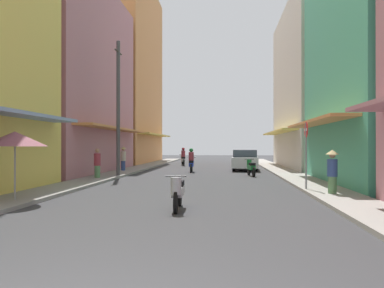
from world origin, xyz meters
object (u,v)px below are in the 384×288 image
parked_car (245,160)px  pedestrian_foreground (332,170)px  motorbike_silver (178,191)px  motorbike_green (251,167)px  motorbike_blue (191,161)px  street_sign_no_entry (306,146)px  vendor_umbrella (15,139)px  pedestrian_midway (123,158)px  motorbike_white (183,158)px  utility_pole (118,108)px  pedestrian_far (97,164)px

parked_car → pedestrian_foreground: (2.25, -13.63, 0.17)m
motorbike_silver → parked_car: parked_car is taller
motorbike_green → motorbike_blue: size_ratio=0.99×
motorbike_green → street_sign_no_entry: 7.62m
motorbike_blue → vendor_umbrella: 14.50m
motorbike_blue → vendor_umbrella: size_ratio=0.83×
motorbike_silver → street_sign_no_entry: size_ratio=0.68×
parked_car → pedestrian_midway: size_ratio=2.48×
pedestrian_foreground → parked_car: bearing=99.4°
motorbike_white → parked_car: 7.70m
motorbike_green → motorbike_silver: size_ratio=0.99×
utility_pole → vendor_umbrella: bearing=-92.7°
motorbike_green → motorbike_silver: bearing=-103.1°
motorbike_silver → street_sign_no_entry: 6.26m
motorbike_blue → motorbike_white: (-1.45, 7.91, 0.00)m
parked_car → utility_pole: (-7.26, -6.50, 3.09)m
motorbike_blue → motorbike_green: bearing=-37.5°
motorbike_silver → vendor_umbrella: (-5.04, 0.71, 1.45)m
pedestrian_far → street_sign_no_entry: bearing=-23.5°
motorbike_green → utility_pole: bearing=-168.1°
motorbike_silver → motorbike_blue: 14.60m
vendor_umbrella → pedestrian_midway: bearing=91.5°
motorbike_blue → motorbike_silver: bearing=-86.2°
pedestrian_midway → street_sign_no_entry: street_sign_no_entry is taller
motorbike_blue → parked_car: motorbike_blue is taller
motorbike_green → parked_car: bearing=91.0°
motorbike_green → street_sign_no_entry: bearing=-77.9°
parked_car → pedestrian_midway: 8.46m
pedestrian_midway → vendor_umbrella: size_ratio=0.78×
motorbike_white → vendor_umbrella: 21.96m
motorbike_white → utility_pole: size_ratio=0.24×
street_sign_no_entry → motorbike_blue: bearing=117.4°
pedestrian_foreground → vendor_umbrella: (-9.95, -2.34, 1.04)m
parked_car → vendor_umbrella: size_ratio=1.93×
motorbike_white → parked_car: size_ratio=0.42×
motorbike_white → pedestrian_far: 14.24m
parked_car → pedestrian_midway: bearing=-162.3°
motorbike_green → pedestrian_midway: pedestrian_midway is taller
parked_car → pedestrian_midway: (-8.06, -2.58, 0.21)m
motorbike_white → pedestrian_midway: bearing=-109.7°
motorbike_silver → motorbike_blue: bearing=93.8°
motorbike_silver → pedestrian_far: (-5.20, 8.52, 0.29)m
motorbike_green → parked_car: 4.95m
vendor_umbrella → street_sign_no_entry: bearing=21.4°
motorbike_silver → street_sign_no_entry: (4.32, 4.37, 1.21)m
pedestrian_foreground → vendor_umbrella: size_ratio=0.74×
pedestrian_far → vendor_umbrella: bearing=-88.8°
utility_pole → street_sign_no_entry: utility_pole is taller
parked_car → utility_pole: utility_pole is taller
pedestrian_midway → street_sign_no_entry: (9.72, -9.73, 0.76)m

